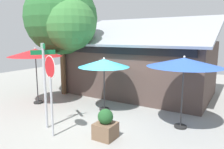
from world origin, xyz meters
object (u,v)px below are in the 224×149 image
Objects in this scene: patio_umbrella_teal_center at (104,64)px; patio_umbrella_royal_blue_right at (184,63)px; sidewalk_planter at (105,126)px; shade_tree at (63,20)px; street_sign_post at (44,77)px; patio_umbrella_crimson_left at (35,53)px; stop_sign at (51,81)px.

patio_umbrella_royal_blue_right is at bearing -2.99° from patio_umbrella_teal_center.
shade_tree is at bearing 145.54° from sidewalk_planter.
patio_umbrella_teal_center is at bearing 124.22° from sidewalk_planter.
street_sign_post is at bearing -55.23° from shade_tree.
patio_umbrella_crimson_left is 2.53m from shade_tree.
patio_umbrella_crimson_left is (-2.65, 1.83, 0.63)m from street_sign_post.
shade_tree is at bearing 124.77° from street_sign_post.
patio_umbrella_royal_blue_right is at bearing 48.60° from sidewalk_planter.
shade_tree reaches higher than sidewalk_planter.
street_sign_post reaches higher than stop_sign.
street_sign_post is 1.11× the size of patio_umbrella_crimson_left.
shade_tree is 6.97m from sidewalk_planter.
stop_sign reaches higher than sidewalk_planter.
street_sign_post is 2.80m from patio_umbrella_teal_center.
stop_sign is 1.03× the size of patio_umbrella_royal_blue_right.
stop_sign is (0.70, -0.37, -0.00)m from street_sign_post.
street_sign_post reaches higher than sidewalk_planter.
shade_tree is (0.05, 1.91, 1.67)m from patio_umbrella_crimson_left.
shade_tree is at bearing 169.69° from patio_umbrella_royal_blue_right.
patio_umbrella_crimson_left is at bearing -174.25° from patio_umbrella_royal_blue_right.
street_sign_post is at bearing -148.64° from patio_umbrella_royal_blue_right.
street_sign_post is 0.79m from stop_sign.
patio_umbrella_crimson_left is (-3.35, 2.21, 0.63)m from stop_sign.
sidewalk_planter is (2.27, 0.40, -1.42)m from street_sign_post.
patio_umbrella_crimson_left is at bearing -91.60° from shade_tree.
sidewalk_planter is (1.56, -2.29, -1.67)m from patio_umbrella_teal_center.
stop_sign reaches higher than patio_umbrella_royal_blue_right.
patio_umbrella_teal_center is (0.71, 2.70, 0.25)m from street_sign_post.
shade_tree is (-2.60, 3.74, 2.30)m from street_sign_post.
street_sign_post is 1.14× the size of stop_sign.
sidewalk_planter is at bearing -16.23° from patio_umbrella_crimson_left.
patio_umbrella_teal_center is 3.24m from sidewalk_planter.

